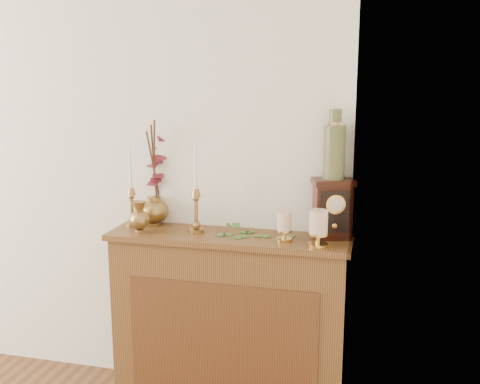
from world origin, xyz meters
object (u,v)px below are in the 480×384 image
(candlestick_left, at_px, (132,201))
(candlestick_center, at_px, (196,203))
(ginger_jar, at_px, (157,177))
(ceramic_vase, at_px, (334,148))
(bud_vase, at_px, (139,217))
(mantel_clock, at_px, (332,209))

(candlestick_left, xyz_separation_m, candlestick_center, (0.37, -0.03, 0.01))
(candlestick_left, bearing_deg, ginger_jar, 49.59)
(ginger_jar, xyz_separation_m, ceramic_vase, (0.95, -0.06, 0.19))
(bud_vase, height_order, mantel_clock, mantel_clock)
(bud_vase, xyz_separation_m, ceramic_vase, (0.96, 0.16, 0.37))
(candlestick_center, bearing_deg, bud_vase, -164.49)
(ginger_jar, height_order, mantel_clock, ginger_jar)
(candlestick_left, distance_m, candlestick_center, 0.37)
(bud_vase, bearing_deg, ginger_jar, 87.26)
(candlestick_center, bearing_deg, candlestick_left, 175.90)
(mantel_clock, height_order, ceramic_vase, ceramic_vase)
(candlestick_center, height_order, ceramic_vase, ceramic_vase)
(ginger_jar, bearing_deg, bud_vase, -92.74)
(ginger_jar, bearing_deg, candlestick_left, -130.41)
(candlestick_center, relative_size, mantel_clock, 1.58)
(candlestick_left, xyz_separation_m, ginger_jar, (0.10, 0.12, 0.12))
(candlestick_center, distance_m, mantel_clock, 0.69)
(bud_vase, bearing_deg, candlestick_center, 15.51)
(candlestick_center, distance_m, ceramic_vase, 0.75)
(candlestick_center, xyz_separation_m, ceramic_vase, (0.68, 0.08, 0.29))
(ginger_jar, xyz_separation_m, mantel_clock, (0.95, -0.07, -0.11))
(candlestick_left, bearing_deg, mantel_clock, 2.74)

